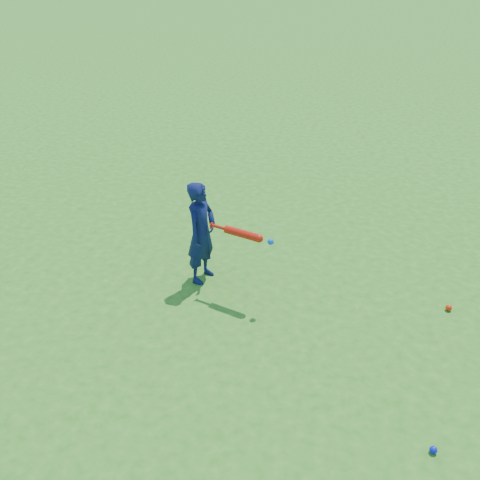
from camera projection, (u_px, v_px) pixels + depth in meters
The scene contains 5 objects.
ground at pixel (216, 311), 5.70m from camera, with size 80.00×80.00×0.00m, color #29731B.
child at pixel (201, 233), 5.96m from camera, with size 0.44×0.29×1.21m, color #0F1647.
ground_ball_red at pixel (449, 308), 5.70m from camera, with size 0.07×0.07×0.07m, color red.
ground_ball_blue at pixel (433, 450), 4.14m from camera, with size 0.06×0.06×0.06m, color #0C17D1.
bat_swing at pixel (245, 235), 5.58m from camera, with size 0.74×0.27×0.09m.
Camera 1 is at (1.34, -4.37, 3.51)m, focal length 40.00 mm.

